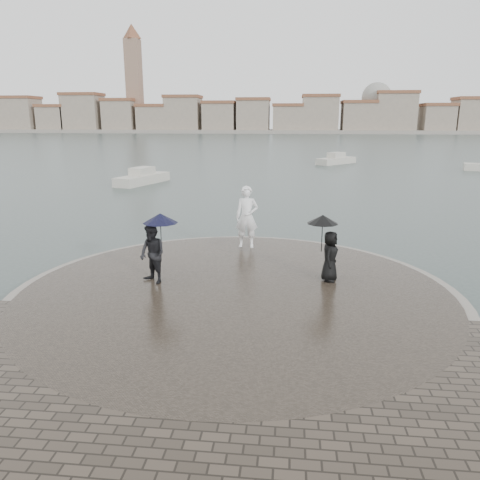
# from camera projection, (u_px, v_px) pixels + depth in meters

# --- Properties ---
(ground) EXTENTS (400.00, 400.00, 0.00)m
(ground) POSITION_uv_depth(u_px,v_px,m) (216.00, 364.00, 9.83)
(ground) COLOR #2B3835
(ground) RESTS_ON ground
(kerb_ring) EXTENTS (12.50, 12.50, 0.32)m
(kerb_ring) POSITION_uv_depth(u_px,v_px,m) (235.00, 296.00, 13.16)
(kerb_ring) COLOR gray
(kerb_ring) RESTS_ON ground
(quay_tip) EXTENTS (11.90, 11.90, 0.36)m
(quay_tip) POSITION_uv_depth(u_px,v_px,m) (235.00, 295.00, 13.15)
(quay_tip) COLOR #2D261E
(quay_tip) RESTS_ON ground
(statue) EXTENTS (0.84, 0.56, 2.27)m
(statue) POSITION_uv_depth(u_px,v_px,m) (247.00, 217.00, 17.16)
(statue) COLOR white
(statue) RESTS_ON quay_tip
(visitor_left) EXTENTS (1.28, 1.11, 2.04)m
(visitor_left) POSITION_uv_depth(u_px,v_px,m) (154.00, 246.00, 13.40)
(visitor_left) COLOR black
(visitor_left) RESTS_ON quay_tip
(visitor_right) EXTENTS (1.04, 0.97, 1.95)m
(visitor_right) POSITION_uv_depth(u_px,v_px,m) (328.00, 245.00, 13.59)
(visitor_right) COLOR black
(visitor_right) RESTS_ON quay_tip
(far_skyline) EXTENTS (260.00, 20.00, 37.00)m
(far_skyline) POSITION_uv_depth(u_px,v_px,m) (270.00, 117.00, 163.71)
(far_skyline) COLOR gray
(far_skyline) RESTS_ON ground
(boats) EXTENTS (35.97, 24.04, 1.50)m
(boats) POSITION_uv_depth(u_px,v_px,m) (337.00, 168.00, 45.24)
(boats) COLOR beige
(boats) RESTS_ON ground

